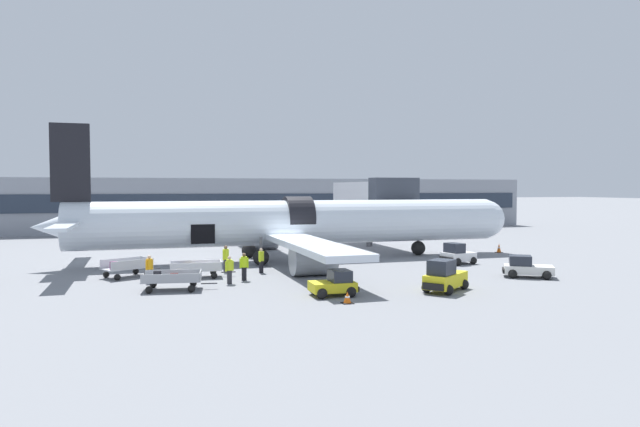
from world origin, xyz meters
name	(u,v)px	position (x,y,z in m)	size (l,w,h in m)	color
ground_plane	(291,265)	(0.00, 0.00, 0.00)	(500.00, 500.00, 0.00)	slate
terminal_strip	(219,204)	(0.00, 39.54, 3.45)	(88.10, 12.54, 6.90)	gray
jet_bridge_stub	(373,199)	(10.67, 9.97, 4.60)	(4.16, 12.53, 6.54)	#4C4C51
airplane	(291,224)	(0.82, 3.00, 2.84)	(37.64, 31.81, 10.15)	silver
baggage_tug_lead	(457,255)	(12.08, -2.85, 0.66)	(2.55, 2.33, 1.56)	white
baggage_tug_mid	(334,285)	(-0.71, -11.97, 0.58)	(2.44, 2.02, 1.35)	yellow
baggage_tug_rear	(526,268)	(12.88, -9.78, 0.60)	(3.34, 2.86, 1.37)	silver
baggage_tug_spare	(444,278)	(5.43, -12.61, 0.75)	(3.38, 2.98, 1.77)	yellow
baggage_cart_loading	(196,270)	(-7.08, -3.66, 0.51)	(4.13, 2.03, 1.02)	silver
baggage_cart_queued	(128,268)	(-11.23, -2.20, 0.57)	(3.70, 2.70, 1.16)	#B7BABF
baggage_cart_empty	(173,281)	(-8.73, -7.75, 0.52)	(4.16, 2.48, 1.09)	#999BA0
ground_crew_loader_a	(226,258)	(-4.98, -1.89, 0.95)	(0.58, 0.58, 1.80)	#2D2D33
ground_crew_loader_b	(229,269)	(-5.44, -6.62, 0.87)	(0.57, 0.48, 1.65)	#2D2D33
ground_crew_driver	(244,266)	(-4.41, -5.71, 0.89)	(0.59, 0.44, 1.69)	black
ground_crew_supervisor	(261,260)	(-2.78, -2.92, 0.87)	(0.51, 0.54, 1.65)	black
ground_crew_helper	(149,268)	(-9.94, -4.80, 0.87)	(0.53, 0.53, 1.66)	black
safety_cone_nose	(499,248)	(19.49, 2.59, 0.38)	(0.54, 0.54, 0.80)	black
safety_cone_engine_left	(347,298)	(-0.76, -14.06, 0.27)	(0.56, 0.56, 0.58)	black
safety_cone_wingtip	(333,270)	(1.40, -5.41, 0.36)	(0.44, 0.44, 0.76)	black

